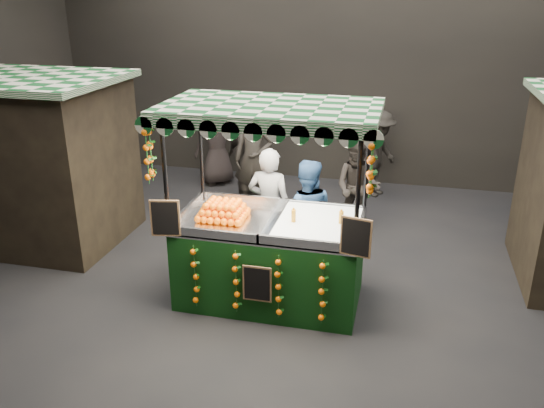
# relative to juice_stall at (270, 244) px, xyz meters

# --- Properties ---
(ground) EXTENTS (12.00, 12.00, 0.00)m
(ground) POSITION_rel_juice_stall_xyz_m (0.24, 0.04, -0.80)
(ground) COLOR black
(ground) RESTS_ON ground
(market_hall) EXTENTS (12.10, 10.10, 5.05)m
(market_hall) POSITION_rel_juice_stall_xyz_m (0.24, 0.04, 2.58)
(market_hall) COLOR black
(market_hall) RESTS_ON ground
(neighbour_stall_left) EXTENTS (3.00, 2.20, 2.60)m
(neighbour_stall_left) POSITION_rel_juice_stall_xyz_m (-4.16, 1.04, 0.51)
(neighbour_stall_left) COLOR black
(neighbour_stall_left) RESTS_ON ground
(juice_stall) EXTENTS (2.65, 1.56, 2.57)m
(juice_stall) POSITION_rel_juice_stall_xyz_m (0.00, 0.00, 0.00)
(juice_stall) COLOR black
(juice_stall) RESTS_ON ground
(vendor_grey) EXTENTS (0.66, 0.46, 1.75)m
(vendor_grey) POSITION_rel_juice_stall_xyz_m (-0.27, 1.05, 0.08)
(vendor_grey) COLOR gray
(vendor_grey) RESTS_ON ground
(vendor_blue) EXTENTS (0.88, 0.73, 1.65)m
(vendor_blue) POSITION_rel_juice_stall_xyz_m (0.28, 0.96, 0.02)
(vendor_blue) COLOR navy
(vendor_blue) RESTS_ON ground
(shopper_0) EXTENTS (0.75, 0.53, 1.94)m
(shopper_0) POSITION_rel_juice_stall_xyz_m (-1.04, 2.99, 0.17)
(shopper_0) COLOR #2D2824
(shopper_0) RESTS_ON ground
(shopper_1) EXTENTS (0.86, 0.73, 1.57)m
(shopper_1) POSITION_rel_juice_stall_xyz_m (0.87, 2.42, -0.01)
(shopper_1) COLOR #2C2623
(shopper_1) RESTS_ON ground
(shopper_2) EXTENTS (1.00, 0.79, 1.59)m
(shopper_2) POSITION_rel_juice_stall_xyz_m (-1.34, 3.57, -0.01)
(shopper_2) COLOR #2B2723
(shopper_2) RESTS_ON ground
(shopper_3) EXTENTS (1.02, 1.23, 1.66)m
(shopper_3) POSITION_rel_juice_stall_xyz_m (1.08, 4.29, 0.03)
(shopper_3) COLOR black
(shopper_3) RESTS_ON ground
(shopper_4) EXTENTS (1.04, 1.03, 1.82)m
(shopper_4) POSITION_rel_juice_stall_xyz_m (-2.18, 4.22, 0.11)
(shopper_4) COLOR #282121
(shopper_4) RESTS_ON ground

